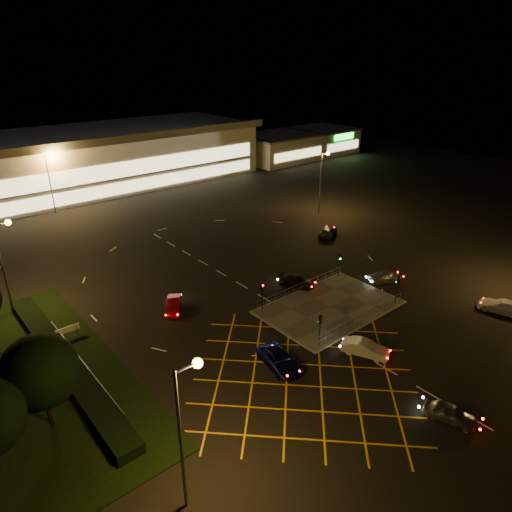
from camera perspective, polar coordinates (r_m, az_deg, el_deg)
ground at (r=49.08m, az=5.87°, el=-6.26°), size 180.00×180.00×0.00m
pedestrian_island at (r=49.21m, az=9.18°, el=-6.30°), size 14.00×9.00×0.12m
grass_verge at (r=42.99m, az=-29.24°, el=-14.57°), size 18.00×30.00×0.08m
hedge at (r=43.35m, az=-22.90°, el=-12.09°), size 2.00×26.00×1.00m
supermarket at (r=98.02m, az=-21.23°, el=11.17°), size 72.00×26.50×10.50m
retail_unit_a at (r=115.15m, az=2.84°, el=13.40°), size 18.80×14.80×6.35m
retail_unit_b at (r=126.38m, az=8.37°, el=14.16°), size 14.80×14.80×6.35m
streetlight_sw at (r=26.62m, az=-8.76°, el=-19.37°), size 1.78×0.56×10.03m
streetlight_nw at (r=50.96m, az=-28.91°, el=0.09°), size 1.78×0.56×10.03m
streetlight_ne at (r=76.11m, az=8.34°, el=10.12°), size 1.78×0.56×10.03m
streetlight_far_left at (r=81.97m, az=-24.22°, el=9.27°), size 1.78×0.56×10.03m
streetlight_far_right at (r=101.65m, az=-2.22°, el=13.88°), size 1.78×0.56×10.03m
signal_sw at (r=41.89m, az=8.01°, el=-8.42°), size 0.28×0.30×3.15m
signal_se at (r=50.43m, az=17.30°, el=-3.38°), size 0.28×0.30×3.15m
signal_nw at (r=46.76m, az=0.79°, el=-4.44°), size 0.28×0.30×3.15m
signal_ne at (r=54.54m, az=10.39°, el=-0.48°), size 0.28×0.30×3.15m
tree_e at (r=35.67m, az=-25.44°, el=-12.92°), size 5.40×5.40×7.35m
car_near_silver at (r=38.01m, az=23.10°, el=-17.61°), size 2.56×4.04×1.28m
car_queue_white at (r=42.46m, az=13.46°, el=-11.15°), size 3.06×4.38×1.37m
car_left_blue at (r=40.06m, az=2.99°, el=-12.83°), size 3.12×5.24×1.36m
car_far_dkgrey at (r=52.72m, az=5.07°, el=-3.17°), size 3.29×4.60×1.24m
car_right_silver at (r=55.55m, az=15.81°, el=-2.51°), size 4.21×3.03×1.33m
car_circ_red at (r=48.58m, az=-10.26°, el=-6.02°), size 3.38×3.96×1.29m
car_east_grey at (r=67.58m, az=8.96°, el=2.98°), size 5.07×4.21×1.29m
car_approach_white at (r=53.86m, az=28.59°, el=-5.56°), size 3.11×5.31×1.45m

